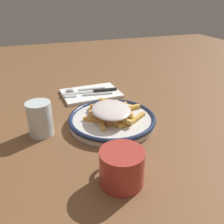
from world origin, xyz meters
name	(u,v)px	position (x,y,z in m)	size (l,w,h in m)	color
ground_plane	(112,124)	(0.00, 0.00, 0.00)	(2.60, 2.60, 0.00)	brown
plate	(112,120)	(0.00, 0.00, 0.01)	(0.26, 0.26, 0.03)	silver
fries_heap	(112,111)	(0.00, 0.00, 0.04)	(0.18, 0.19, 0.04)	#F5B355
napkin	(90,94)	(0.24, 0.00, 0.01)	(0.15, 0.21, 0.01)	white
fork	(88,95)	(0.21, 0.02, 0.01)	(0.04, 0.18, 0.01)	silver
knife	(95,91)	(0.24, -0.01, 0.01)	(0.04, 0.21, 0.01)	black
spoon	(79,90)	(0.27, 0.04, 0.01)	(0.03, 0.15, 0.01)	silver
water_glass	(40,119)	(0.01, 0.20, 0.05)	(0.07, 0.07, 0.09)	silver
coffee_mug	(122,167)	(-0.24, 0.06, 0.04)	(0.12, 0.09, 0.08)	#B03930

